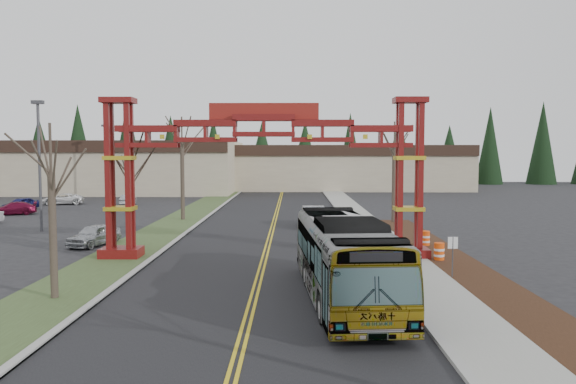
{
  "coord_description": "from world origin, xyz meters",
  "views": [
    {
      "loc": [
        1.58,
        -12.92,
        5.91
      ],
      "look_at": [
        1.36,
        13.17,
        4.06
      ],
      "focal_mm": 35.0,
      "sensor_mm": 36.0,
      "label": 1
    }
  ],
  "objects_px": {
    "bare_tree_median_near": "(51,174)",
    "gateway_arch": "(264,151)",
    "retail_building_west": "(85,167)",
    "retail_building_east": "(344,167)",
    "parked_car_far_a": "(128,200)",
    "parked_car_mid_a": "(13,208)",
    "light_pole_far": "(106,156)",
    "barrel_south": "(439,252)",
    "barrel_mid": "(418,243)",
    "bare_tree_median_far": "(182,144)",
    "parked_car_far_b": "(63,199)",
    "parked_car_mid_b": "(21,204)",
    "silver_sedan": "(314,217)",
    "parked_car_near_a": "(94,235)",
    "bare_tree_median_mid": "(130,172)",
    "transit_bus": "(344,259)",
    "barrel_north": "(425,239)",
    "light_pole_near": "(39,156)",
    "street_sign": "(453,249)",
    "bare_tree_right_far": "(394,149)"
  },
  "relations": [
    {
      "from": "bare_tree_median_near",
      "to": "gateway_arch",
      "type": "bearing_deg",
      "value": 47.73
    },
    {
      "from": "retail_building_west",
      "to": "retail_building_east",
      "type": "height_order",
      "value": "retail_building_west"
    },
    {
      "from": "parked_car_far_a",
      "to": "parked_car_mid_a",
      "type": "bearing_deg",
      "value": 41.12
    },
    {
      "from": "retail_building_west",
      "to": "light_pole_far",
      "type": "relative_size",
      "value": 4.91
    },
    {
      "from": "barrel_south",
      "to": "barrel_mid",
      "type": "relative_size",
      "value": 1.09
    },
    {
      "from": "parked_car_far_a",
      "to": "bare_tree_median_far",
      "type": "relative_size",
      "value": 0.42
    },
    {
      "from": "parked_car_far_a",
      "to": "parked_car_far_b",
      "type": "height_order",
      "value": "parked_car_far_b"
    },
    {
      "from": "bare_tree_median_near",
      "to": "parked_car_far_b",
      "type": "bearing_deg",
      "value": 111.98
    },
    {
      "from": "light_pole_far",
      "to": "barrel_south",
      "type": "xyz_separation_m",
      "value": [
        31.45,
        -40.39,
        -4.9
      ]
    },
    {
      "from": "parked_car_mid_b",
      "to": "parked_car_far_a",
      "type": "xyz_separation_m",
      "value": [
        9.55,
        5.02,
        -0.03
      ]
    },
    {
      "from": "parked_car_mid_b",
      "to": "barrel_mid",
      "type": "relative_size",
      "value": 4.03
    },
    {
      "from": "silver_sedan",
      "to": "parked_car_far_a",
      "type": "bearing_deg",
      "value": 136.9
    },
    {
      "from": "silver_sedan",
      "to": "barrel_south",
      "type": "distance_m",
      "value": 15.64
    },
    {
      "from": "light_pole_far",
      "to": "retail_building_west",
      "type": "bearing_deg",
      "value": 118.98
    },
    {
      "from": "parked_car_far_a",
      "to": "parked_car_near_a",
      "type": "bearing_deg",
      "value": 95.1
    },
    {
      "from": "silver_sedan",
      "to": "parked_car_far_b",
      "type": "height_order",
      "value": "silver_sedan"
    },
    {
      "from": "parked_car_far_b",
      "to": "bare_tree_median_mid",
      "type": "height_order",
      "value": "bare_tree_median_mid"
    },
    {
      "from": "light_pole_far",
      "to": "parked_car_far_a",
      "type": "bearing_deg",
      "value": -58.39
    },
    {
      "from": "parked_car_near_a",
      "to": "silver_sedan",
      "type": "bearing_deg",
      "value": 50.89
    },
    {
      "from": "transit_bus",
      "to": "barrel_north",
      "type": "distance_m",
      "value": 14.1
    },
    {
      "from": "retail_building_west",
      "to": "transit_bus",
      "type": "distance_m",
      "value": 71.2
    },
    {
      "from": "gateway_arch",
      "to": "parked_car_mid_a",
      "type": "relative_size",
      "value": 4.34
    },
    {
      "from": "parked_car_near_a",
      "to": "bare_tree_median_mid",
      "type": "bearing_deg",
      "value": -18.85
    },
    {
      "from": "bare_tree_median_far",
      "to": "barrel_north",
      "type": "distance_m",
      "value": 23.36
    },
    {
      "from": "light_pole_far",
      "to": "barrel_mid",
      "type": "xyz_separation_m",
      "value": [
        31.05,
        -37.17,
        -4.95
      ]
    },
    {
      "from": "parked_car_near_a",
      "to": "light_pole_near",
      "type": "relative_size",
      "value": 0.41
    },
    {
      "from": "parked_car_near_a",
      "to": "transit_bus",
      "type": "bearing_deg",
      "value": -23.51
    },
    {
      "from": "transit_bus",
      "to": "parked_car_mid_a",
      "type": "relative_size",
      "value": 2.87
    },
    {
      "from": "parked_car_far_b",
      "to": "bare_tree_median_mid",
      "type": "xyz_separation_m",
      "value": [
        16.53,
        -30.26,
        4.12
      ]
    },
    {
      "from": "parked_car_far_a",
      "to": "street_sign",
      "type": "xyz_separation_m",
      "value": [
        25.67,
        -35.98,
        0.81
      ]
    },
    {
      "from": "barrel_north",
      "to": "street_sign",
      "type": "bearing_deg",
      "value": -95.52
    },
    {
      "from": "bare_tree_median_far",
      "to": "gateway_arch",
      "type": "bearing_deg",
      "value": -65.54
    },
    {
      "from": "bare_tree_median_near",
      "to": "street_sign",
      "type": "distance_m",
      "value": 17.77
    },
    {
      "from": "parked_car_mid_b",
      "to": "parked_car_far_a",
      "type": "height_order",
      "value": "parked_car_mid_b"
    },
    {
      "from": "bare_tree_median_far",
      "to": "barrel_south",
      "type": "height_order",
      "value": "bare_tree_median_far"
    },
    {
      "from": "retail_building_west",
      "to": "light_pole_near",
      "type": "distance_m",
      "value": 45.2
    },
    {
      "from": "silver_sedan",
      "to": "light_pole_near",
      "type": "distance_m",
      "value": 21.24
    },
    {
      "from": "bare_tree_median_mid",
      "to": "bare_tree_right_far",
      "type": "height_order",
      "value": "bare_tree_right_far"
    },
    {
      "from": "retail_building_east",
      "to": "bare_tree_median_mid",
      "type": "height_order",
      "value": "retail_building_east"
    },
    {
      "from": "transit_bus",
      "to": "barrel_north",
      "type": "relative_size",
      "value": 11.87
    },
    {
      "from": "street_sign",
      "to": "light_pole_far",
      "type": "bearing_deg",
      "value": 124.78
    },
    {
      "from": "gateway_arch",
      "to": "parked_car_near_a",
      "type": "relative_size",
      "value": 4.54
    },
    {
      "from": "bare_tree_median_far",
      "to": "light_pole_far",
      "type": "distance_m",
      "value": 25.98
    },
    {
      "from": "parked_car_near_a",
      "to": "bare_tree_right_far",
      "type": "distance_m",
      "value": 24.61
    },
    {
      "from": "retail_building_west",
      "to": "parked_car_near_a",
      "type": "distance_m",
      "value": 53.39
    },
    {
      "from": "parked_car_far_a",
      "to": "barrel_north",
      "type": "xyz_separation_m",
      "value": [
        26.54,
        -27.01,
        -0.12
      ]
    },
    {
      "from": "light_pole_near",
      "to": "gateway_arch",
      "type": "bearing_deg",
      "value": -31.62
    },
    {
      "from": "parked_car_mid_b",
      "to": "bare_tree_median_mid",
      "type": "relative_size",
      "value": 0.57
    },
    {
      "from": "gateway_arch",
      "to": "light_pole_near",
      "type": "height_order",
      "value": "light_pole_near"
    },
    {
      "from": "retail_building_east",
      "to": "barrel_north",
      "type": "xyz_separation_m",
      "value": [
        -0.13,
        -58.12,
        -3.01
      ]
    }
  ]
}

